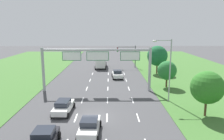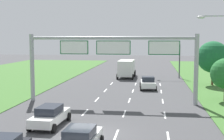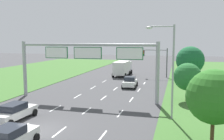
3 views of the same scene
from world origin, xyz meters
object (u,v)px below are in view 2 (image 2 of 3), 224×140
object	(u,v)px
traffic_light_mast	(168,55)
street_lamp	(223,57)
car_far_ahead	(50,116)
sign_gantry	(113,54)
box_truck	(127,68)
roadside_tree_far	(213,57)
car_mid_lane	(148,83)

from	to	relation	value
traffic_light_mast	street_lamp	bearing A→B (deg)	-82.99
car_far_ahead	street_lamp	world-z (taller)	street_lamp
sign_gantry	street_lamp	world-z (taller)	street_lamp
box_truck	traffic_light_mast	bearing A→B (deg)	-0.43
street_lamp	roadside_tree_far	size ratio (longest dim) A/B	1.37
box_truck	roadside_tree_far	size ratio (longest dim) A/B	1.20
car_far_ahead	roadside_tree_far	bearing A→B (deg)	57.00
sign_gantry	traffic_light_mast	xyz separation A→B (m)	(6.42, 20.84, -1.10)
car_mid_lane	car_far_ahead	distance (m)	19.52
car_far_ahead	roadside_tree_far	size ratio (longest dim) A/B	0.74
sign_gantry	roadside_tree_far	world-z (taller)	sign_gantry
car_mid_lane	sign_gantry	xyz separation A→B (m)	(-3.42, -9.15, 4.16)
sign_gantry	street_lamp	bearing A→B (deg)	-28.07
car_far_ahead	sign_gantry	xyz separation A→B (m)	(3.61, 9.06, 4.19)
car_mid_lane	traffic_light_mast	size ratio (longest dim) A/B	0.74
car_mid_lane	traffic_light_mast	xyz separation A→B (m)	(3.00, 11.70, 3.06)
sign_gantry	roadside_tree_far	bearing A→B (deg)	47.21
car_far_ahead	box_truck	world-z (taller)	box_truck
car_far_ahead	sign_gantry	size ratio (longest dim) A/B	0.26
car_far_ahead	sign_gantry	world-z (taller)	sign_gantry
car_far_ahead	street_lamp	xyz separation A→B (m)	(13.23, 3.93, 4.30)
street_lamp	traffic_light_mast	bearing A→B (deg)	97.01
traffic_light_mast	sign_gantry	bearing A→B (deg)	-107.13
car_mid_lane	street_lamp	world-z (taller)	street_lamp
traffic_light_mast	car_mid_lane	bearing A→B (deg)	-104.40
box_truck	sign_gantry	xyz separation A→B (m)	(0.33, -20.97, 3.34)
sign_gantry	roadside_tree_far	size ratio (longest dim) A/B	2.79
box_truck	roadside_tree_far	bearing A→B (deg)	-30.89
sign_gantry	roadside_tree_far	distance (m)	18.06
traffic_light_mast	roadside_tree_far	distance (m)	9.58
box_truck	roadside_tree_far	world-z (taller)	roadside_tree_far
traffic_light_mast	roadside_tree_far	world-z (taller)	roadside_tree_far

